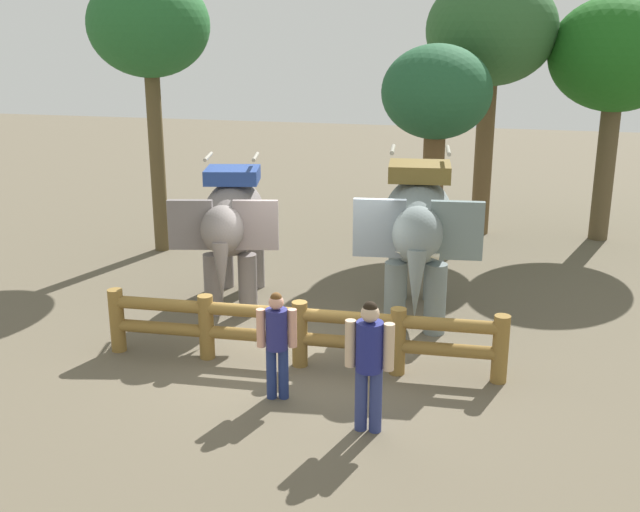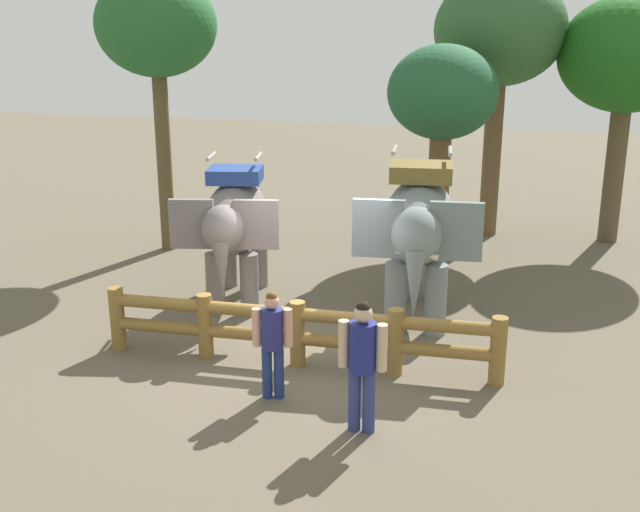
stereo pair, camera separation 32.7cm
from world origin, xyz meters
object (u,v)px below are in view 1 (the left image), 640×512
elephant_center (418,227)px  tree_back_center (149,29)px  tourist_man_in_blue (277,338)px  log_fence (300,329)px  tree_far_left (436,98)px  elephant_near_left (233,223)px  tree_deep_back (617,57)px  tourist_woman_in_black (369,357)px  tree_far_right (491,33)px

elephant_center → tree_back_center: tree_back_center is taller
tourist_man_in_blue → log_fence: bearing=88.9°
log_fence → tree_far_left: (1.35, 6.36, 2.99)m
elephant_center → tree_back_center: bearing=154.3°
elephant_near_left → tree_deep_back: tree_deep_back is taller
tourist_woman_in_black → tree_far_left: bearing=90.3°
tourist_woman_in_black → tourist_man_in_blue: 1.53m
tree_far_right → tourist_woman_in_black: bearing=-95.3°
tree_far_left → elephant_near_left: bearing=-129.7°
tourist_woman_in_black → tree_far_left: (-0.04, 8.08, 2.56)m
elephant_near_left → tourist_man_in_blue: size_ratio=2.11×
tourist_man_in_blue → tree_far_left: 8.07m
tree_far_right → elephant_near_left: bearing=-123.8°
tree_far_right → tourist_man_in_blue: bearing=-103.5°
tourist_woman_in_black → tourist_man_in_blue: (-1.41, 0.59, -0.12)m
tourist_woman_in_black → tree_back_center: tree_back_center is taller
tourist_woman_in_black → tree_far_left: size_ratio=0.38×
tourist_woman_in_black → tree_deep_back: size_ratio=0.31×
tourist_woman_in_black → tree_far_right: 11.25m
elephant_near_left → elephant_center: size_ratio=0.93×
elephant_near_left → tree_far_left: bearing=50.3°
log_fence → tree_far_left: size_ratio=1.33×
tourist_man_in_blue → tree_deep_back: size_ratio=0.27×
tourist_man_in_blue → tree_deep_back: 11.88m
elephant_near_left → tourist_man_in_blue: bearing=-61.4°
log_fence → tree_deep_back: 11.04m
elephant_center → tree_far_left: tree_far_left is taller
elephant_center → tree_far_left: (-0.14, 3.97, 1.87)m
log_fence → tree_far_right: bearing=75.0°
tourist_woman_in_black → tourist_man_in_blue: bearing=157.3°
tree_far_left → elephant_center: bearing=-88.0°
tourist_man_in_blue → tree_deep_back: (5.28, 10.06, 3.47)m
tourist_woman_in_black → tree_back_center: (-6.25, 7.16, 3.98)m
elephant_center → tree_back_center: size_ratio=0.58×
tree_deep_back → tree_back_center: bearing=-161.0°
tree_back_center → tree_far_right: bearing=24.9°
elephant_near_left → tree_back_center: bearing=133.8°
elephant_center → elephant_near_left: bearing=180.0°
elephant_near_left → tourist_man_in_blue: (1.92, -3.52, -0.66)m
log_fence → tourist_man_in_blue: 1.17m
elephant_near_left → tree_back_center: size_ratio=0.54×
tree_far_left → tree_back_center: bearing=-171.6°
log_fence → elephant_center: (1.49, 2.40, 1.12)m
tree_far_right → tree_deep_back: size_ratio=1.09×
tree_back_center → tree_deep_back: tree_back_center is taller
tourist_man_in_blue → tree_back_center: bearing=126.4°
tree_far_left → tree_far_right: size_ratio=0.75×
log_fence → tree_deep_back: bearing=59.5°
tourist_man_in_blue → tree_far_right: bearing=76.5°
log_fence → tree_far_right: (2.36, 8.80, 4.31)m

